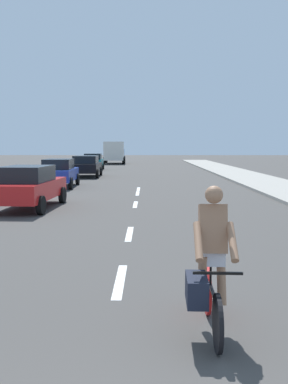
{
  "coord_description": "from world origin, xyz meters",
  "views": [
    {
      "loc": [
        0.46,
        -1.3,
        2.3
      ],
      "look_at": [
        0.38,
        9.31,
        1.1
      ],
      "focal_mm": 38.39,
      "sensor_mm": 36.0,
      "label": 1
    }
  ],
  "objects_px": {
    "parked_car_black": "(86,166)",
    "delivery_truck": "(114,152)",
    "parked_car_blue": "(59,172)",
    "cyclist": "(209,267)",
    "parked_car_teal": "(93,161)",
    "parked_car_red": "(28,186)"
  },
  "relations": [
    {
      "from": "parked_car_blue",
      "to": "parked_car_teal",
      "type": "bearing_deg",
      "value": 88.77
    },
    {
      "from": "cyclist",
      "to": "parked_car_teal",
      "type": "relative_size",
      "value": 0.44
    },
    {
      "from": "parked_car_blue",
      "to": "delivery_truck",
      "type": "relative_size",
      "value": 0.63
    },
    {
      "from": "parked_car_red",
      "to": "parked_car_blue",
      "type": "distance_m",
      "value": 7.86
    },
    {
      "from": "parked_car_black",
      "to": "parked_car_blue",
      "type": "bearing_deg",
      "value": -94.48
    },
    {
      "from": "cyclist",
      "to": "parked_car_red",
      "type": "bearing_deg",
      "value": -60.9
    },
    {
      "from": "parked_car_black",
      "to": "delivery_truck",
      "type": "height_order",
      "value": "delivery_truck"
    },
    {
      "from": "parked_car_red",
      "to": "delivery_truck",
      "type": "xyz_separation_m",
      "value": [
        0.15,
        37.85,
        0.67
      ]
    },
    {
      "from": "parked_car_blue",
      "to": "cyclist",
      "type": "bearing_deg",
      "value": -74.42
    },
    {
      "from": "parked_car_black",
      "to": "parked_car_teal",
      "type": "height_order",
      "value": "same"
    },
    {
      "from": "parked_car_red",
      "to": "parked_car_teal",
      "type": "height_order",
      "value": "same"
    },
    {
      "from": "parked_car_red",
      "to": "parked_car_teal",
      "type": "xyz_separation_m",
      "value": [
        -0.75,
        23.94,
        -0.0
      ]
    },
    {
      "from": "parked_car_black",
      "to": "delivery_truck",
      "type": "bearing_deg",
      "value": 87.7
    },
    {
      "from": "parked_car_red",
      "to": "parked_car_blue",
      "type": "xyz_separation_m",
      "value": [
        -0.54,
        7.84,
        -0.0
      ]
    },
    {
      "from": "parked_car_teal",
      "to": "parked_car_blue",
      "type": "bearing_deg",
      "value": -92.13
    },
    {
      "from": "parked_car_red",
      "to": "parked_car_blue",
      "type": "relative_size",
      "value": 1.07
    },
    {
      "from": "cyclist",
      "to": "delivery_truck",
      "type": "height_order",
      "value": "delivery_truck"
    },
    {
      "from": "delivery_truck",
      "to": "cyclist",
      "type": "bearing_deg",
      "value": -85.67
    },
    {
      "from": "parked_car_black",
      "to": "delivery_truck",
      "type": "distance_m",
      "value": 22.45
    },
    {
      "from": "cyclist",
      "to": "parked_car_teal",
      "type": "bearing_deg",
      "value": -78.04
    },
    {
      "from": "cyclist",
      "to": "parked_car_black",
      "type": "height_order",
      "value": "cyclist"
    },
    {
      "from": "cyclist",
      "to": "parked_car_red",
      "type": "height_order",
      "value": "cyclist"
    }
  ]
}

